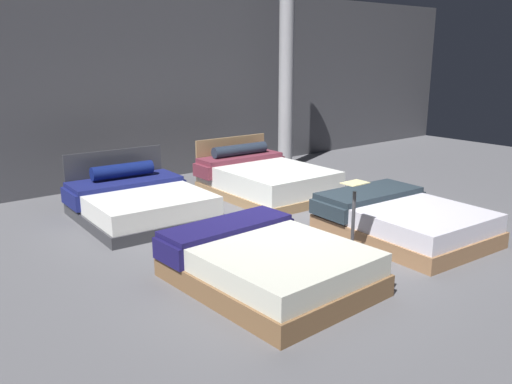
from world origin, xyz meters
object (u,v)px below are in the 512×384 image
object	(u,v)px
bed_2	(139,202)
support_pillar	(286,82)
bed_0	(267,264)
price_sign	(353,232)
bed_1	(402,220)
bed_3	(265,179)

from	to	relation	value
bed_2	support_pillar	size ratio (longest dim) A/B	0.57
bed_0	price_sign	distance (m)	1.16
bed_2	bed_1	bearing A→B (deg)	-48.83
bed_3	support_pillar	world-z (taller)	support_pillar
bed_1	bed_3	xyz separation A→B (m)	(-0.02, 2.75, 0.04)
price_sign	support_pillar	world-z (taller)	support_pillar
bed_1	bed_2	xyz separation A→B (m)	(-2.27, 2.87, 0.01)
price_sign	bed_0	bearing A→B (deg)	173.41
bed_1	bed_3	bearing A→B (deg)	93.86
bed_0	price_sign	size ratio (longest dim) A/B	2.17
bed_1	price_sign	distance (m)	1.16
price_sign	support_pillar	distance (m)	5.34
bed_1	bed_2	size ratio (longest dim) A/B	1.03
bed_1	bed_3	size ratio (longest dim) A/B	0.94
price_sign	bed_2	bearing A→B (deg)	110.42
bed_0	bed_1	xyz separation A→B (m)	(2.29, 0.03, -0.00)
bed_2	support_pillar	distance (m)	4.42
bed_3	price_sign	world-z (taller)	price_sign
bed_3	price_sign	xyz separation A→B (m)	(-1.12, -2.92, 0.09)
bed_3	bed_1	bearing A→B (deg)	-88.21
bed_2	bed_3	size ratio (longest dim) A/B	0.92
bed_1	price_sign	bearing A→B (deg)	-168.44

